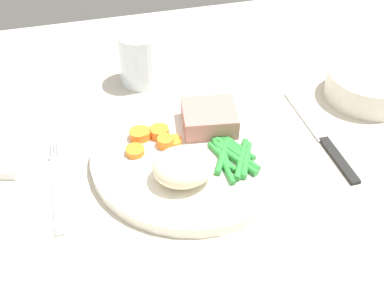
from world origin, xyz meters
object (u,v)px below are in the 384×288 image
(dinner_plate, at_px, (192,154))
(salad_bowl, at_px, (370,84))
(meat_portion, at_px, (209,118))
(fork, at_px, (56,184))
(knife, at_px, (321,135))
(water_glass, at_px, (140,61))

(dinner_plate, xyz_separation_m, salad_bowl, (0.30, 0.07, 0.02))
(dinner_plate, relative_size, meat_portion, 3.68)
(meat_portion, height_order, fork, meat_portion)
(salad_bowl, bearing_deg, knife, -148.48)
(knife, bearing_deg, meat_portion, 160.26)
(water_glass, height_order, salad_bowl, water_glass)
(dinner_plate, bearing_deg, fork, -179.16)
(meat_portion, distance_m, water_glass, 0.17)
(meat_portion, relative_size, knife, 0.35)
(dinner_plate, xyz_separation_m, meat_portion, (0.04, 0.04, 0.02))
(fork, distance_m, salad_bowl, 0.48)
(knife, bearing_deg, fork, 176.75)
(salad_bowl, bearing_deg, water_glass, 157.63)
(fork, xyz_separation_m, knife, (0.36, -0.00, -0.00))
(fork, distance_m, knife, 0.36)
(fork, relative_size, knife, 0.81)
(knife, xyz_separation_m, salad_bowl, (0.11, 0.07, 0.02))
(dinner_plate, distance_m, meat_portion, 0.06)
(dinner_plate, xyz_separation_m, fork, (-0.18, -0.00, -0.01))
(knife, bearing_deg, dinner_plate, 175.91)
(fork, height_order, salad_bowl, salad_bowl)
(knife, distance_m, water_glass, 0.30)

